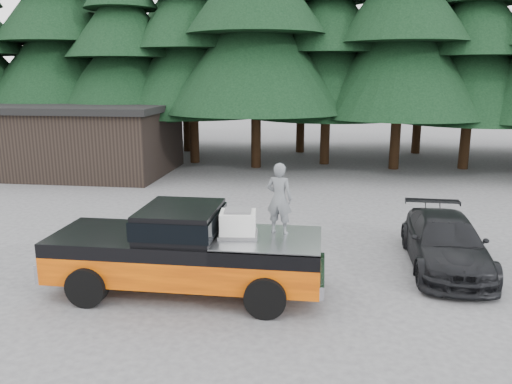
# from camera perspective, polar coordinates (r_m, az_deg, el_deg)

# --- Properties ---
(ground) EXTENTS (120.00, 120.00, 0.00)m
(ground) POSITION_cam_1_polar(r_m,az_deg,el_deg) (11.92, -4.69, -9.84)
(ground) COLOR #48484A
(ground) RESTS_ON ground
(pickup_truck) EXTENTS (6.00, 2.04, 1.33)m
(pickup_truck) POSITION_cam_1_polar(r_m,az_deg,el_deg) (11.10, -7.93, -8.01)
(pickup_truck) COLOR #F26103
(pickup_truck) RESTS_ON ground
(truck_cab) EXTENTS (1.66, 1.90, 0.59)m
(truck_cab) POSITION_cam_1_polar(r_m,az_deg,el_deg) (10.82, -8.61, -3.23)
(truck_cab) COLOR black
(truck_cab) RESTS_ON pickup_truck
(air_compressor) EXTENTS (0.80, 0.69, 0.51)m
(air_compressor) POSITION_cam_1_polar(r_m,az_deg,el_deg) (10.58, -2.07, -3.70)
(air_compressor) COLOR silver
(air_compressor) RESTS_ON pickup_truck
(man_on_bed) EXTENTS (0.63, 0.49, 1.55)m
(man_on_bed) POSITION_cam_1_polar(r_m,az_deg,el_deg) (10.61, 2.68, -0.75)
(man_on_bed) COLOR #5A5E62
(man_on_bed) RESTS_ON pickup_truck
(parked_car) EXTENTS (1.90, 4.41, 1.26)m
(parked_car) POSITION_cam_1_polar(r_m,az_deg,el_deg) (13.23, 20.81, -5.40)
(parked_car) COLOR black
(parked_car) RESTS_ON ground
(utility_building) EXTENTS (8.40, 6.40, 3.30)m
(utility_building) POSITION_cam_1_polar(r_m,az_deg,el_deg) (25.59, -18.94, 5.81)
(utility_building) COLOR black
(utility_building) RESTS_ON ground
(treeline) EXTENTS (60.15, 16.05, 17.50)m
(treeline) POSITION_cam_1_polar(r_m,az_deg,el_deg) (28.13, 3.83, 19.47)
(treeline) COLOR black
(treeline) RESTS_ON ground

